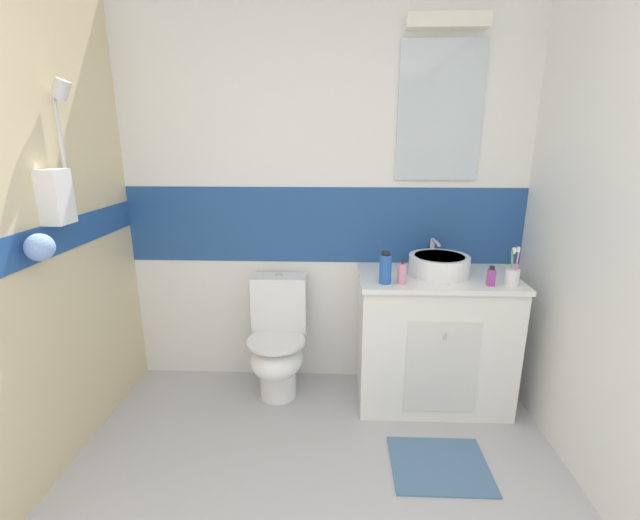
% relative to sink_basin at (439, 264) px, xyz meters
% --- Properties ---
extents(ground_plane, '(3.20, 3.48, 0.04)m').
position_rel_sink_basin_xyz_m(ground_plane, '(-0.71, -0.94, -0.93)').
color(ground_plane, '#B2B2B7').
extents(wall_back_tiled, '(3.20, 0.20, 2.50)m').
position_rel_sink_basin_xyz_m(wall_back_tiled, '(-0.70, 0.30, 0.35)').
color(wall_back_tiled, white).
rests_on(wall_back_tiled, ground_plane).
extents(vanity_cabinet, '(0.94, 0.56, 0.85)m').
position_rel_sink_basin_xyz_m(vanity_cabinet, '(-0.01, -0.01, -0.49)').
color(vanity_cabinet, white).
rests_on(vanity_cabinet, ground_plane).
extents(sink_basin, '(0.36, 0.41, 0.19)m').
position_rel_sink_basin_xyz_m(sink_basin, '(0.00, 0.00, 0.00)').
color(sink_basin, white).
rests_on(sink_basin, vanity_cabinet).
extents(toilet, '(0.37, 0.50, 0.80)m').
position_rel_sink_basin_xyz_m(toilet, '(-1.00, 0.01, -0.55)').
color(toilet, white).
rests_on(toilet, ground_plane).
extents(toothbrush_cup, '(0.08, 0.08, 0.22)m').
position_rel_sink_basin_xyz_m(toothbrush_cup, '(0.37, -0.18, -0.01)').
color(toothbrush_cup, white).
rests_on(toothbrush_cup, vanity_cabinet).
extents(soap_dispenser, '(0.05, 0.05, 0.16)m').
position_rel_sink_basin_xyz_m(soap_dispenser, '(-0.25, -0.18, -0.00)').
color(soap_dispenser, pink).
rests_on(soap_dispenser, vanity_cabinet).
extents(mouthwash_bottle, '(0.07, 0.07, 0.19)m').
position_rel_sink_basin_xyz_m(mouthwash_bottle, '(-0.34, -0.18, 0.02)').
color(mouthwash_bottle, '#2659B2').
rests_on(mouthwash_bottle, vanity_cabinet).
extents(perfume_flask_small, '(0.04, 0.03, 0.12)m').
position_rel_sink_basin_xyz_m(perfume_flask_small, '(0.25, -0.20, -0.01)').
color(perfume_flask_small, '#993F99').
rests_on(perfume_flask_small, vanity_cabinet).
extents(bath_mat, '(0.50, 0.42, 0.01)m').
position_rel_sink_basin_xyz_m(bath_mat, '(-0.07, -0.64, -0.91)').
color(bath_mat, '#4C7299').
rests_on(bath_mat, ground_plane).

